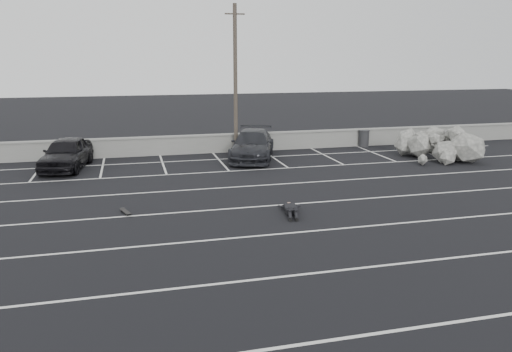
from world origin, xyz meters
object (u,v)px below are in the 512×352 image
object	(u,v)px
utility_pole	(235,80)
trash_bin	(364,138)
skateboard	(126,212)
riprap_pile	(439,146)
car_left	(66,153)
car_right	(252,145)
person	(290,206)

from	to	relation	value
utility_pole	trash_bin	xyz separation A→B (m)	(8.10, 0.40, -3.61)
utility_pole	skateboard	bearing A→B (deg)	-121.74
riprap_pile	skateboard	distance (m)	17.79
riprap_pile	skateboard	world-z (taller)	riprap_pile
car_left	riprap_pile	bearing A→B (deg)	3.77
car_left	riprap_pile	distance (m)	19.58
car_left	car_right	world-z (taller)	car_left
utility_pole	car_left	bearing A→B (deg)	-169.56
skateboard	car_right	bearing A→B (deg)	32.82
trash_bin	riprap_pile	size ratio (longest dim) A/B	0.20
car_left	trash_bin	bearing A→B (deg)	16.57
utility_pole	person	size ratio (longest dim) A/B	3.57
person	skateboard	distance (m)	5.84
car_left	car_right	xyz separation A→B (m)	(9.46, 0.09, -0.01)
trash_bin	person	distance (m)	14.27
utility_pole	riprap_pile	size ratio (longest dim) A/B	1.57
car_left	car_right	distance (m)	9.46
riprap_pile	utility_pole	bearing A→B (deg)	160.88
trash_bin	riprap_pile	world-z (taller)	riprap_pile
car_right	skateboard	world-z (taller)	car_right
riprap_pile	skateboard	size ratio (longest dim) A/B	7.34
skateboard	trash_bin	bearing A→B (deg)	17.40
utility_pole	person	distance (m)	11.75
car_left	skateboard	bearing A→B (deg)	-61.47
car_left	trash_bin	size ratio (longest dim) A/B	4.42
trash_bin	person	bearing A→B (deg)	-126.48
car_right	person	distance (m)	9.59
utility_pole	trash_bin	world-z (taller)	utility_pole
trash_bin	car_right	bearing A→B (deg)	-165.51
car_left	skateboard	distance (m)	8.70
skateboard	car_left	bearing A→B (deg)	90.37
car_left	skateboard	size ratio (longest dim) A/B	6.42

